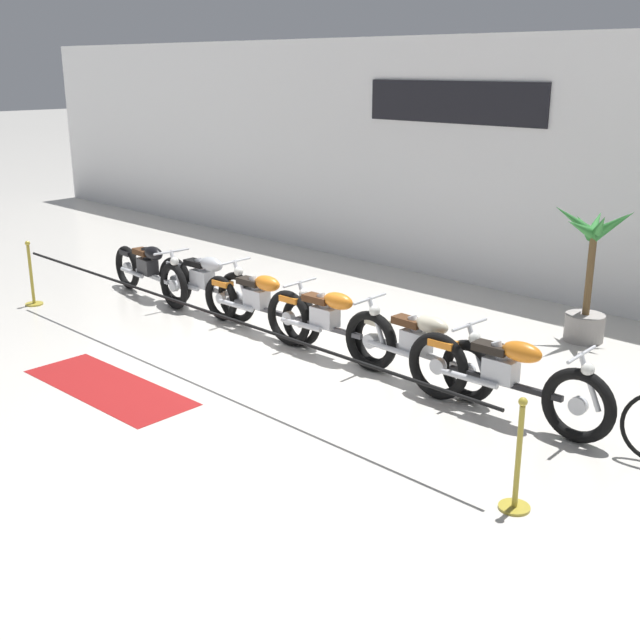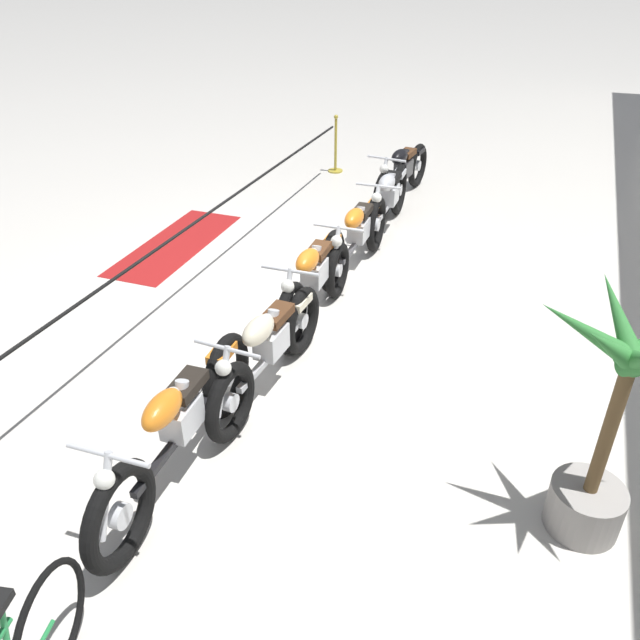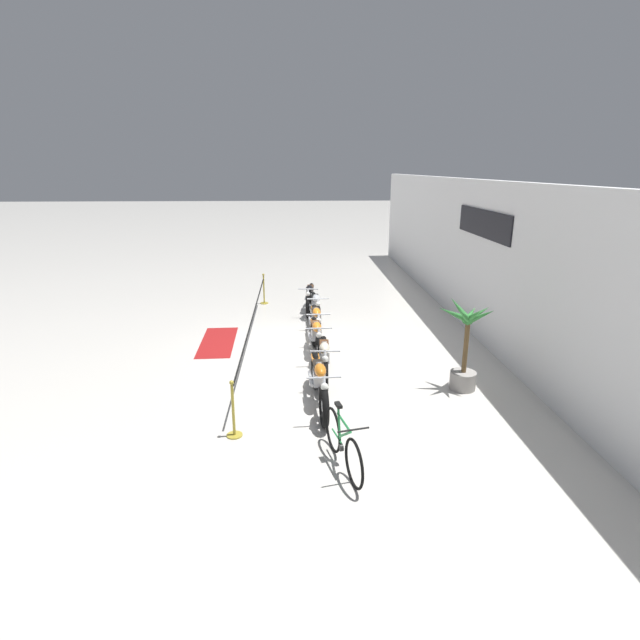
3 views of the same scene
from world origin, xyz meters
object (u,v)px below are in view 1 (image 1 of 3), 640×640
object	(u,v)px
motorcycle_cream_4	(420,347)
stanchion_mid_left	(517,472)
motorcycle_black_0	(149,271)
stanchion_far_left	(138,299)
motorcycle_silver_1	(205,283)
motorcycle_orange_3	(328,322)
potted_palm_left_of_row	(589,278)
motorcycle_orange_5	(505,377)
floor_banner	(109,387)
motorcycle_orange_2	(259,302)

from	to	relation	value
motorcycle_cream_4	stanchion_mid_left	world-z (taller)	stanchion_mid_left
motorcycle_black_0	stanchion_far_left	distance (m)	2.59
stanchion_far_left	motorcycle_silver_1	bearing A→B (deg)	114.37
motorcycle_silver_1	motorcycle_black_0	bearing A→B (deg)	-173.80
motorcycle_orange_3	potted_palm_left_of_row	distance (m)	3.69
motorcycle_orange_3	motorcycle_black_0	bearing A→B (deg)	-179.37
motorcycle_cream_4	motorcycle_orange_5	bearing A→B (deg)	-7.51
stanchion_mid_left	motorcycle_orange_5	bearing A→B (deg)	125.62
motorcycle_orange_3	floor_banner	xyz separation A→B (m)	(-1.15, -2.61, -0.48)
motorcycle_orange_5	motorcycle_black_0	bearing A→B (deg)	179.94
potted_palm_left_of_row	stanchion_mid_left	bearing A→B (deg)	-69.34
motorcycle_orange_2	motorcycle_orange_3	distance (m)	1.43
motorcycle_orange_2	stanchion_mid_left	world-z (taller)	stanchion_mid_left
motorcycle_orange_3	motorcycle_cream_4	bearing A→B (deg)	4.77
motorcycle_orange_2	motorcycle_cream_4	world-z (taller)	motorcycle_cream_4
motorcycle_orange_3	stanchion_mid_left	xyz separation A→B (m)	(3.82, -1.59, -0.13)
potted_palm_left_of_row	floor_banner	world-z (taller)	potted_palm_left_of_row
stanchion_mid_left	motorcycle_cream_4	bearing A→B (deg)	144.49
motorcycle_black_0	potted_palm_left_of_row	distance (m)	6.88
motorcycle_orange_2	stanchion_far_left	size ratio (longest dim) A/B	0.27
potted_palm_left_of_row	motorcycle_orange_2	bearing A→B (deg)	-139.81
motorcycle_orange_2	potted_palm_left_of_row	bearing A→B (deg)	40.19
motorcycle_orange_2	potted_palm_left_of_row	world-z (taller)	potted_palm_left_of_row
motorcycle_orange_5	floor_banner	size ratio (longest dim) A/B	1.01
motorcycle_black_0	motorcycle_orange_2	bearing A→B (deg)	2.17
motorcycle_cream_4	floor_banner	bearing A→B (deg)	-133.27
motorcycle_orange_2	floor_banner	size ratio (longest dim) A/B	0.96
motorcycle_cream_4	stanchion_mid_left	xyz separation A→B (m)	(2.40, -1.71, -0.11)
floor_banner	motorcycle_cream_4	bearing A→B (deg)	45.03
motorcycle_orange_5	potted_palm_left_of_row	world-z (taller)	potted_palm_left_of_row
motorcycle_cream_4	motorcycle_black_0	bearing A→B (deg)	-178.30
motorcycle_orange_3	potted_palm_left_of_row	size ratio (longest dim) A/B	1.13
motorcycle_orange_5	stanchion_mid_left	world-z (taller)	stanchion_mid_left
motorcycle_silver_1	motorcycle_orange_3	world-z (taller)	motorcycle_orange_3
motorcycle_silver_1	motorcycle_orange_5	xyz separation A→B (m)	(5.47, -0.15, 0.00)
motorcycle_cream_4	floor_banner	world-z (taller)	motorcycle_cream_4
stanchion_far_left	motorcycle_orange_2	bearing A→B (deg)	71.08
motorcycle_silver_1	stanchion_far_left	size ratio (longest dim) A/B	0.25
stanchion_mid_left	floor_banner	world-z (taller)	stanchion_mid_left
motorcycle_orange_2	stanchion_far_left	world-z (taller)	stanchion_far_left
motorcycle_cream_4	potted_palm_left_of_row	world-z (taller)	potted_palm_left_of_row
motorcycle_cream_4	potted_palm_left_of_row	xyz separation A→B (m)	(0.66, 2.90, 0.44)
motorcycle_orange_3	floor_banner	size ratio (longest dim) A/B	0.89
motorcycle_orange_5	potted_palm_left_of_row	xyz separation A→B (m)	(-0.64, 3.07, 0.41)
stanchion_far_left	stanchion_mid_left	bearing A→B (deg)	-0.00
potted_palm_left_of_row	stanchion_far_left	xyz separation A→B (m)	(-4.07, -4.61, -0.18)
motorcycle_silver_1	potted_palm_left_of_row	distance (m)	5.67
motorcycle_orange_5	floor_banner	xyz separation A→B (m)	(-3.87, -2.56, -0.48)
motorcycle_black_0	potted_palm_left_of_row	xyz separation A→B (m)	(6.14, 3.06, 0.43)
motorcycle_orange_3	motorcycle_orange_5	size ratio (longest dim) A/B	0.89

